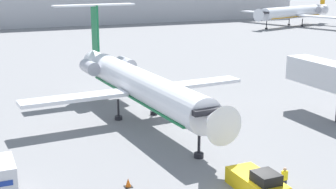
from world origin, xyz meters
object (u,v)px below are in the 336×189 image
(worker_near_tug, at_px, (284,179))
(airplane_parked_far_left, at_px, (294,12))
(luggage_cart, at_px, (0,177))
(jet_bridge, at_px, (330,76))
(airplane_main, at_px, (140,84))
(pushback_tug, at_px, (257,183))
(traffic_cone_left, at_px, (128,183))

(worker_near_tug, xyz_separation_m, airplane_parked_far_left, (69.83, 87.20, 3.08))
(luggage_cart, height_order, jet_bridge, jet_bridge)
(airplane_main, bearing_deg, luggage_cart, -140.88)
(luggage_cart, height_order, airplane_parked_far_left, airplane_parked_far_left)
(airplane_main, xyz_separation_m, jet_bridge, (18.14, -7.23, 0.67))
(pushback_tug, xyz_separation_m, worker_near_tug, (1.84, -0.56, 0.22))
(traffic_cone_left, bearing_deg, worker_near_tug, -27.33)
(pushback_tug, distance_m, airplane_parked_far_left, 112.49)
(airplane_main, relative_size, traffic_cone_left, 45.74)
(pushback_tug, bearing_deg, airplane_parked_far_left, 50.40)
(airplane_main, bearing_deg, traffic_cone_left, -113.40)
(airplane_parked_far_left, bearing_deg, traffic_cone_left, -134.01)
(pushback_tug, distance_m, jet_bridge, 20.81)
(pushback_tug, height_order, worker_near_tug, pushback_tug)
(airplane_main, height_order, pushback_tug, airplane_main)
(luggage_cart, bearing_deg, traffic_cone_left, -18.39)
(airplane_main, distance_m, traffic_cone_left, 16.33)
(airplane_main, height_order, luggage_cart, airplane_main)
(worker_near_tug, relative_size, traffic_cone_left, 2.69)
(airplane_parked_far_left, distance_m, jet_bridge, 92.84)
(airplane_main, xyz_separation_m, airplane_parked_far_left, (73.10, 67.59, 0.23))
(pushback_tug, bearing_deg, luggage_cart, 155.95)
(worker_near_tug, relative_size, jet_bridge, 0.17)
(pushback_tug, relative_size, luggage_cart, 1.36)
(airplane_main, height_order, airplane_parked_far_left, airplane_main)
(luggage_cart, relative_size, airplane_parked_far_left, 0.09)
(luggage_cart, distance_m, worker_near_tug, 19.48)
(traffic_cone_left, height_order, jet_bridge, jet_bridge)
(worker_near_tug, distance_m, jet_bridge, 19.66)
(airplane_main, relative_size, worker_near_tug, 16.98)
(worker_near_tug, bearing_deg, luggage_cart, 156.66)
(worker_near_tug, height_order, jet_bridge, jet_bridge)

